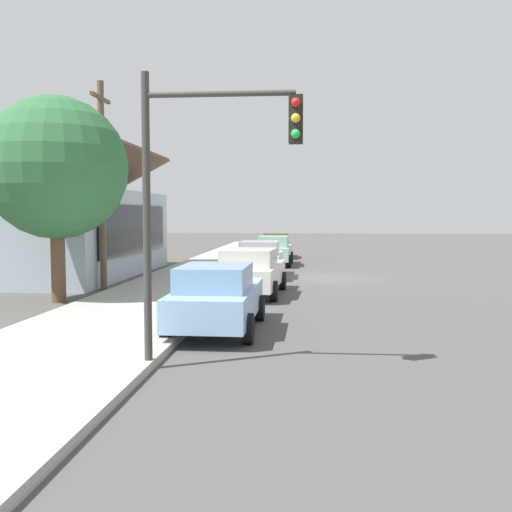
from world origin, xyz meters
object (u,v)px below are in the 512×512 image
(car_olive, at_px, (276,245))
(shade_tree, at_px, (56,168))
(car_ivory, at_px, (251,271))
(traffic_light_main, at_px, (206,171))
(fire_hydrant_red, at_px, (215,275))
(car_seafoam, at_px, (274,250))
(utility_pole_wooden, at_px, (102,182))
(car_silver, at_px, (260,259))
(car_skyblue, at_px, (217,297))

(car_olive, height_order, shade_tree, shade_tree)
(car_ivory, relative_size, traffic_light_main, 0.94)
(traffic_light_main, distance_m, fire_hydrant_red, 11.85)
(car_seafoam, bearing_deg, utility_pole_wooden, 153.07)
(traffic_light_main, bearing_deg, shade_tree, 38.47)
(utility_pole_wooden, bearing_deg, car_ivory, -99.59)
(car_silver, xyz_separation_m, utility_pole_wooden, (-4.84, 5.33, 3.11))
(car_silver, relative_size, fire_hydrant_red, 6.27)
(car_seafoam, bearing_deg, shade_tree, 157.21)
(car_silver, distance_m, traffic_light_main, 15.71)
(car_seafoam, bearing_deg, traffic_light_main, -179.41)
(car_olive, height_order, fire_hydrant_red, car_olive)
(car_ivory, bearing_deg, fire_hydrant_red, 45.41)
(traffic_light_main, xyz_separation_m, utility_pole_wooden, (10.64, 5.66, 0.44))
(utility_pole_wooden, bearing_deg, traffic_light_main, -152.00)
(car_seafoam, xyz_separation_m, utility_pole_wooden, (-10.82, 5.60, 3.11))
(shade_tree, bearing_deg, utility_pole_wooden, -6.68)
(car_olive, bearing_deg, utility_pole_wooden, 159.50)
(car_ivory, bearing_deg, traffic_light_main, -176.02)
(car_ivory, bearing_deg, car_seafoam, 2.41)
(car_olive, distance_m, shade_tree, 20.76)
(car_skyblue, xyz_separation_m, car_silver, (12.04, -0.03, 0.00))
(car_seafoam, relative_size, utility_pole_wooden, 0.60)
(car_ivory, relative_size, car_silver, 1.10)
(car_olive, distance_m, traffic_light_main, 27.38)
(car_seafoam, distance_m, utility_pole_wooden, 12.58)
(car_ivory, height_order, fire_hydrant_red, car_ivory)
(car_skyblue, bearing_deg, utility_pole_wooden, 36.87)
(car_ivory, distance_m, utility_pole_wooden, 6.38)
(car_ivory, bearing_deg, car_skyblue, -178.72)
(car_olive, xyz_separation_m, fire_hydrant_red, (-15.90, 1.38, -0.32))
(car_olive, xyz_separation_m, shade_tree, (-19.67, 5.74, 3.35))
(car_ivory, distance_m, fire_hydrant_red, 2.23)
(car_ivory, distance_m, car_silver, 5.77)
(car_olive, relative_size, fire_hydrant_red, 6.25)
(utility_pole_wooden, bearing_deg, fire_hydrant_red, -80.10)
(car_silver, xyz_separation_m, shade_tree, (-7.91, 5.69, 3.35))
(car_seafoam, height_order, shade_tree, shade_tree)
(car_skyblue, relative_size, fire_hydrant_red, 6.34)
(car_ivory, distance_m, car_seafoam, 11.75)
(car_silver, height_order, traffic_light_main, traffic_light_main)
(car_silver, bearing_deg, utility_pole_wooden, 131.77)
(car_skyblue, xyz_separation_m, car_olive, (23.80, -0.08, -0.00))
(car_skyblue, height_order, car_seafoam, same)
(car_seafoam, bearing_deg, fire_hydrant_red, 171.45)
(fire_hydrant_red, bearing_deg, car_ivory, -137.55)
(car_skyblue, relative_size, car_olive, 1.01)
(car_ivory, height_order, utility_pole_wooden, utility_pole_wooden)
(traffic_light_main, bearing_deg, car_seafoam, 0.16)
(traffic_light_main, bearing_deg, utility_pole_wooden, 28.00)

